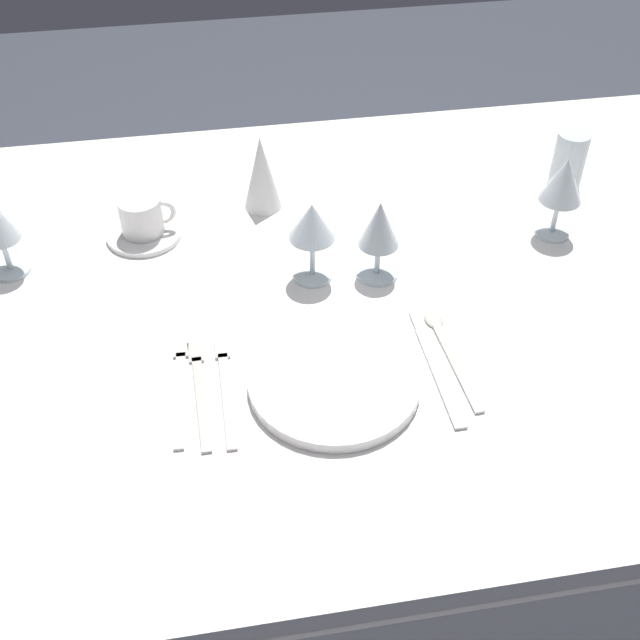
% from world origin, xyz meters
% --- Properties ---
extents(ground_plane, '(6.00, 6.00, 0.00)m').
position_xyz_m(ground_plane, '(0.00, 0.00, 0.00)').
color(ground_plane, '#383D47').
extents(dining_table, '(1.80, 1.11, 0.74)m').
position_xyz_m(dining_table, '(0.00, 0.00, 0.66)').
color(dining_table, white).
rests_on(dining_table, ground).
extents(dinner_plate, '(0.24, 0.24, 0.02)m').
position_xyz_m(dinner_plate, '(-0.01, -0.21, 0.75)').
color(dinner_plate, white).
rests_on(dinner_plate, dining_table).
extents(fork_outer, '(0.02, 0.21, 0.00)m').
position_xyz_m(fork_outer, '(-0.16, -0.19, 0.74)').
color(fork_outer, beige).
rests_on(fork_outer, dining_table).
extents(fork_inner, '(0.02, 0.21, 0.00)m').
position_xyz_m(fork_inner, '(-0.20, -0.19, 0.74)').
color(fork_inner, beige).
rests_on(fork_inner, dining_table).
extents(fork_salad, '(0.03, 0.21, 0.00)m').
position_xyz_m(fork_salad, '(-0.23, -0.18, 0.74)').
color(fork_salad, beige).
rests_on(fork_salad, dining_table).
extents(dinner_knife, '(0.02, 0.24, 0.00)m').
position_xyz_m(dinner_knife, '(0.14, -0.21, 0.74)').
color(dinner_knife, beige).
rests_on(dinner_knife, dining_table).
extents(spoon_soup, '(0.03, 0.22, 0.01)m').
position_xyz_m(spoon_soup, '(0.17, -0.16, 0.74)').
color(spoon_soup, beige).
rests_on(spoon_soup, dining_table).
extents(saucer_left, '(0.13, 0.13, 0.01)m').
position_xyz_m(saucer_left, '(-0.27, 0.20, 0.74)').
color(saucer_left, white).
rests_on(saucer_left, dining_table).
extents(coffee_cup_left, '(0.10, 0.07, 0.07)m').
position_xyz_m(coffee_cup_left, '(-0.27, 0.20, 0.78)').
color(coffee_cup_left, white).
rests_on(coffee_cup_left, saucer_left).
extents(wine_glass_left, '(0.07, 0.07, 0.14)m').
position_xyz_m(wine_glass_left, '(0.00, 0.04, 0.84)').
color(wine_glass_left, silver).
rests_on(wine_glass_left, dining_table).
extents(wine_glass_right, '(0.07, 0.07, 0.15)m').
position_xyz_m(wine_glass_right, '(0.43, 0.08, 0.84)').
color(wine_glass_right, silver).
rests_on(wine_glass_right, dining_table).
extents(wine_glass_far, '(0.07, 0.07, 0.14)m').
position_xyz_m(wine_glass_far, '(0.11, 0.02, 0.83)').
color(wine_glass_far, silver).
rests_on(wine_glass_far, dining_table).
extents(drink_tumbler, '(0.06, 0.06, 0.11)m').
position_xyz_m(drink_tumbler, '(0.51, 0.23, 0.79)').
color(drink_tumbler, silver).
rests_on(drink_tumbler, dining_table).
extents(napkin_folded, '(0.07, 0.07, 0.14)m').
position_xyz_m(napkin_folded, '(-0.06, 0.25, 0.81)').
color(napkin_folded, white).
rests_on(napkin_folded, dining_table).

